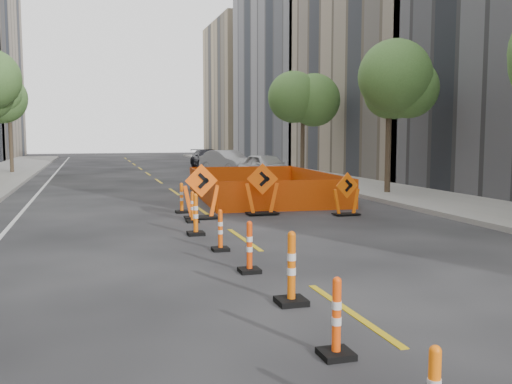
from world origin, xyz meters
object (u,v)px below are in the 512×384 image
object	(u,v)px
parked_car_near	(266,167)
parked_car_far	(207,159)
parked_car_mid	(227,162)
channelizer_2	(291,268)
channelizer_4	(220,230)
channelizer_1	(337,317)
channelizer_5	(196,214)
channelizer_3	(249,247)
chevron_sign_center	(262,189)
chevron_sign_left	(201,192)
channelizer_7	(182,198)
channelizer_6	(192,207)
chevron_sign_right	(347,194)

from	to	relation	value
parked_car_near	parked_car_far	world-z (taller)	parked_car_near
parked_car_near	parked_car_mid	bearing A→B (deg)	88.75
channelizer_2	channelizer_4	world-z (taller)	channelizer_2
channelizer_1	channelizer_5	world-z (taller)	channelizer_5
parked_car_near	channelizer_5	bearing A→B (deg)	-123.29
channelizer_1	channelizer_5	size ratio (longest dim) A/B	0.89
parked_car_near	parked_car_far	bearing A→B (deg)	83.94
channelizer_4	parked_car_mid	xyz separation A→B (m)	(5.82, 23.79, 0.30)
channelizer_5	parked_car_far	world-z (taller)	parked_car_far
channelizer_3	channelizer_1	bearing A→B (deg)	-91.73
channelizer_3	chevron_sign_center	distance (m)	7.64
chevron_sign_left	channelizer_2	bearing A→B (deg)	-93.63
chevron_sign_center	parked_car_mid	distance (m)	18.95
channelizer_3	channelizer_5	distance (m)	4.21
channelizer_7	channelizer_4	bearing A→B (deg)	-91.07
channelizer_1	channelizer_3	world-z (taller)	channelizer_3
channelizer_3	chevron_sign_left	world-z (taller)	chevron_sign_left
channelizer_4	channelizer_7	distance (m)	6.30
parked_car_mid	channelizer_2	bearing A→B (deg)	-121.26
channelizer_2	parked_car_near	world-z (taller)	parked_car_near
channelizer_6	chevron_sign_center	bearing A→B (deg)	21.02
channelizer_4	chevron_sign_right	distance (m)	6.62
chevron_sign_left	channelizer_4	bearing A→B (deg)	-97.35
channelizer_2	channelizer_7	distance (m)	10.50
channelizer_7	chevron_sign_center	distance (m)	2.69
chevron_sign_center	parked_car_mid	size ratio (longest dim) A/B	0.36
channelizer_3	parked_car_far	xyz separation A→B (m)	(5.74, 32.47, 0.23)
channelizer_1	channelizer_3	size ratio (longest dim) A/B	0.98
channelizer_4	channelizer_5	distance (m)	2.11
channelizer_6	parked_car_mid	size ratio (longest dim) A/B	0.20
channelizer_5	chevron_sign_right	world-z (taller)	chevron_sign_right
chevron_sign_right	parked_car_mid	xyz separation A→B (m)	(0.76, 19.53, 0.07)
channelizer_2	channelizer_3	world-z (taller)	channelizer_2
channelizer_2	parked_car_mid	size ratio (longest dim) A/B	0.25
channelizer_2	channelizer_5	distance (m)	6.31
channelizer_2	channelizer_1	bearing A→B (deg)	-95.52
channelizer_5	channelizer_7	size ratio (longest dim) A/B	1.08
channelizer_4	parked_car_mid	bearing A→B (deg)	76.26
channelizer_2	chevron_sign_center	world-z (taller)	chevron_sign_center
channelizer_2	channelizer_3	bearing A→B (deg)	92.07
channelizer_1	chevron_sign_right	size ratio (longest dim) A/B	0.70
chevron_sign_right	channelizer_6	bearing A→B (deg)	170.77
parked_car_far	channelizer_7	bearing A→B (deg)	-104.10
channelizer_1	chevron_sign_left	size ratio (longest dim) A/B	0.57
channelizer_3	chevron_sign_right	size ratio (longest dim) A/B	0.71
parked_car_far	channelizer_4	bearing A→B (deg)	-101.62
chevron_sign_center	chevron_sign_right	distance (m)	2.69
channelizer_2	chevron_sign_left	xyz separation A→B (m)	(0.33, 8.99, 0.27)
parked_car_mid	channelizer_3	bearing A→B (deg)	-122.32
channelizer_7	parked_car_mid	size ratio (longest dim) A/B	0.22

